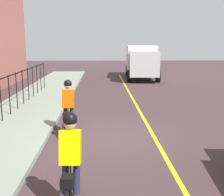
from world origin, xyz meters
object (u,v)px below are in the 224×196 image
object	(u,v)px
box_truck_background	(141,60)
traffic_cone_near	(66,106)
cyclist_lead	(68,107)
cyclist_follow	(71,162)

from	to	relation	value
box_truck_background	traffic_cone_near	world-z (taller)	box_truck_background
cyclist_lead	traffic_cone_near	distance (m)	3.25
cyclist_follow	traffic_cone_near	distance (m)	7.61
cyclist_lead	box_truck_background	xyz separation A→B (m)	(14.99, -4.51, 0.64)
cyclist_lead	cyclist_follow	distance (m)	4.39
cyclist_lead	traffic_cone_near	world-z (taller)	cyclist_lead
cyclist_lead	box_truck_background	world-z (taller)	box_truck_background
cyclist_lead	cyclist_follow	size ratio (longest dim) A/B	1.00
cyclist_lead	cyclist_follow	world-z (taller)	same
cyclist_lead	box_truck_background	distance (m)	15.66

